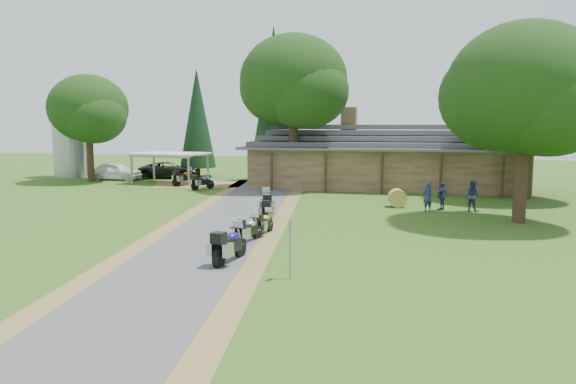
% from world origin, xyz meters
% --- Properties ---
extents(ground, '(120.00, 120.00, 0.00)m').
position_xyz_m(ground, '(0.00, 0.00, 0.00)').
color(ground, '#395818').
rests_on(ground, ground).
extents(driveway, '(51.95, 51.95, 0.00)m').
position_xyz_m(driveway, '(-0.50, 4.00, 0.00)').
color(driveway, '#4F4F51').
rests_on(driveway, ground).
extents(lodge, '(21.40, 9.40, 4.90)m').
position_xyz_m(lodge, '(6.00, 24.00, 2.45)').
color(lodge, brown).
rests_on(lodge, ground).
extents(silo, '(3.20, 3.20, 6.45)m').
position_xyz_m(silo, '(-22.65, 25.71, 3.23)').
color(silo, gray).
rests_on(silo, ground).
extents(carport, '(6.18, 4.46, 2.52)m').
position_xyz_m(carport, '(-11.47, 22.69, 1.26)').
color(carport, silver).
rests_on(carport, ground).
extents(car_white_sedan, '(2.56, 5.88, 1.95)m').
position_xyz_m(car_white_sedan, '(-17.21, 23.99, 0.97)').
color(car_white_sedan, white).
rests_on(car_white_sedan, ground).
extents(car_dark_suv, '(4.11, 6.24, 2.21)m').
position_xyz_m(car_dark_suv, '(-13.39, 26.50, 1.10)').
color(car_dark_suv, black).
rests_on(car_dark_suv, ground).
extents(motorcycle_row_a, '(1.00, 2.16, 1.42)m').
position_xyz_m(motorcycle_row_a, '(1.90, -1.45, 0.71)').
color(motorcycle_row_a, navy).
rests_on(motorcycle_row_a, ground).
extents(motorcycle_row_b, '(0.99, 1.83, 1.19)m').
position_xyz_m(motorcycle_row_b, '(1.56, 1.99, 0.60)').
color(motorcycle_row_b, '#ACAEB3').
rests_on(motorcycle_row_b, ground).
extents(motorcycle_row_c, '(0.75, 1.71, 1.13)m').
position_xyz_m(motorcycle_row_c, '(1.74, 3.76, 0.57)').
color(motorcycle_row_c, '#C3BE0E').
rests_on(motorcycle_row_c, ground).
extents(motorcycle_row_d, '(1.08, 2.03, 1.32)m').
position_xyz_m(motorcycle_row_d, '(0.96, 7.00, 0.66)').
color(motorcycle_row_d, red).
rests_on(motorcycle_row_d, ground).
extents(motorcycle_row_e, '(1.31, 2.24, 1.45)m').
position_xyz_m(motorcycle_row_e, '(0.58, 8.47, 0.73)').
color(motorcycle_row_e, black).
rests_on(motorcycle_row_e, ground).
extents(motorcycle_carport_a, '(1.57, 2.16, 1.42)m').
position_xyz_m(motorcycle_carport_a, '(-9.60, 21.25, 0.71)').
color(motorcycle_carport_a, '#C28D16').
rests_on(motorcycle_carport_a, ground).
extents(motorcycle_carport_b, '(1.45, 1.95, 1.29)m').
position_xyz_m(motorcycle_carport_b, '(-7.22, 19.07, 0.65)').
color(motorcycle_carport_b, slate).
rests_on(motorcycle_carport_b, ground).
extents(person_a, '(0.69, 0.66, 1.98)m').
position_xyz_m(person_a, '(9.00, 12.10, 0.99)').
color(person_a, navy).
rests_on(person_a, ground).
extents(person_b, '(0.72, 0.67, 2.07)m').
position_xyz_m(person_b, '(11.47, 12.84, 1.03)').
color(person_b, navy).
rests_on(person_b, ground).
extents(person_c, '(0.63, 0.67, 1.90)m').
position_xyz_m(person_c, '(9.82, 12.82, 0.95)').
color(person_c, navy).
rests_on(person_c, ground).
extents(hay_bale, '(1.19, 1.11, 1.06)m').
position_xyz_m(hay_bale, '(7.28, 13.52, 0.53)').
color(hay_bale, olive).
rests_on(hay_bale, ground).
extents(sign_post, '(0.34, 0.06, 1.91)m').
position_xyz_m(sign_post, '(4.45, -2.98, 0.95)').
color(sign_post, gray).
rests_on(sign_post, ground).
extents(oak_lodge_left, '(7.97, 7.97, 13.11)m').
position_xyz_m(oak_lodge_left, '(-0.67, 21.00, 6.55)').
color(oak_lodge_left, '#133710').
rests_on(oak_lodge_left, ground).
extents(oak_lodge_right, '(8.07, 8.07, 10.57)m').
position_xyz_m(oak_lodge_right, '(15.44, 19.11, 5.29)').
color(oak_lodge_right, '#133710').
rests_on(oak_lodge_right, ground).
extents(oak_driveway, '(7.61, 7.61, 10.80)m').
position_xyz_m(oak_driveway, '(13.43, 9.54, 5.40)').
color(oak_driveway, '#133710').
rests_on(oak_driveway, ground).
extents(oak_silo, '(6.63, 6.63, 9.99)m').
position_xyz_m(oak_silo, '(-18.70, 22.51, 4.99)').
color(oak_silo, '#133710').
rests_on(oak_silo, ground).
extents(cedar_near, '(4.20, 4.20, 13.18)m').
position_xyz_m(cedar_near, '(-3.80, 27.32, 6.59)').
color(cedar_near, black).
rests_on(cedar_near, ground).
extents(cedar_far, '(3.32, 3.32, 9.92)m').
position_xyz_m(cedar_far, '(-11.34, 28.45, 4.96)').
color(cedar_far, black).
rests_on(cedar_far, ground).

